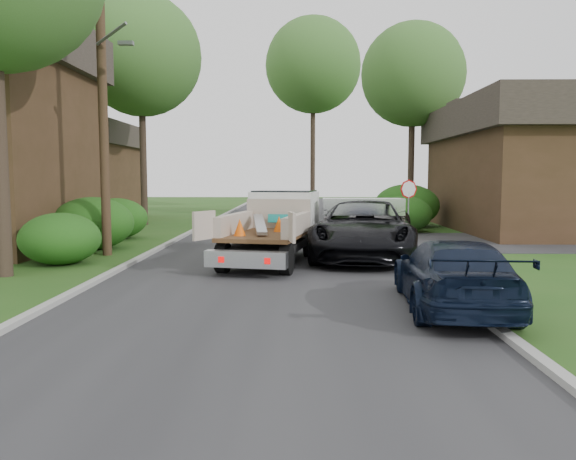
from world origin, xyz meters
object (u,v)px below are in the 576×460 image
(house_left_far, at_px, (70,170))
(navy_suv, at_px, (453,274))
(house_right, at_px, (551,165))
(stop_sign, at_px, (408,197))
(tree_center_far, at_px, (313,65))
(black_pickup, at_px, (364,229))
(utility_pole, at_px, (103,96))
(flatbed_truck, at_px, (277,222))
(tree_left_far, at_px, (141,56))
(tree_right_far, at_px, (413,75))

(house_left_far, bearing_deg, navy_suv, -54.77)
(house_left_far, height_order, house_right, house_right)
(stop_sign, distance_m, tree_center_far, 23.15)
(house_right, relative_size, black_pickup, 1.95)
(utility_pole, relative_size, navy_suv, 2.12)
(house_right, height_order, flatbed_truck, house_right)
(stop_sign, height_order, utility_pole, utility_pole)
(stop_sign, relative_size, house_left_far, 0.33)
(black_pickup, height_order, navy_suv, black_pickup)
(house_left_far, relative_size, tree_left_far, 0.62)
(utility_pole, bearing_deg, tree_right_far, 49.16)
(navy_suv, bearing_deg, stop_sign, -92.68)
(tree_right_far, relative_size, flatbed_truck, 1.92)
(stop_sign, height_order, navy_suv, stop_sign)
(black_pickup, bearing_deg, tree_center_far, 100.83)
(black_pickup, bearing_deg, stop_sign, 71.92)
(house_left_far, xyz_separation_m, tree_center_far, (15.50, 8.00, 7.93))
(tree_left_far, xyz_separation_m, tree_center_far, (9.50, 13.00, 2.00))
(utility_pole, distance_m, black_pickup, 9.43)
(house_right, height_order, tree_right_far, tree_right_far)
(utility_pole, bearing_deg, stop_sign, 20.62)
(house_left_far, xyz_separation_m, tree_left_far, (6.00, -5.00, 5.93))
(tree_center_far, height_order, navy_suv, tree_center_far)
(utility_pole, relative_size, house_right, 0.77)
(flatbed_truck, distance_m, black_pickup, 2.80)
(tree_right_far, xyz_separation_m, black_pickup, (-4.58, -15.50, -7.56))
(tree_right_far, xyz_separation_m, flatbed_truck, (-7.33, -15.90, -7.32))
(house_left_far, bearing_deg, tree_right_far, -5.44)
(stop_sign, xyz_separation_m, utility_pole, (-10.68, -4.02, 3.40))
(navy_suv, bearing_deg, house_right, -114.89)
(tree_left_far, relative_size, tree_center_far, 0.84)
(flatbed_truck, bearing_deg, black_pickup, 19.47)
(house_right, xyz_separation_m, tree_center_far, (-11.00, 16.00, 7.82))
(tree_left_far, distance_m, flatbed_truck, 16.92)
(tree_left_far, distance_m, tree_center_far, 16.22)
(navy_suv, bearing_deg, tree_left_far, -55.65)
(stop_sign, xyz_separation_m, tree_left_far, (-12.70, 8.00, 7.20))
(tree_center_far, bearing_deg, black_pickup, -87.93)
(black_pickup, bearing_deg, utility_pole, -174.52)
(house_left_far, relative_size, tree_right_far, 0.66)
(flatbed_truck, bearing_deg, stop_sign, 55.42)
(stop_sign, bearing_deg, utility_pole, -159.38)
(navy_suv, bearing_deg, tree_right_far, -95.08)
(utility_pole, distance_m, flatbed_truck, 6.98)
(stop_sign, height_order, black_pickup, stop_sign)
(stop_sign, xyz_separation_m, house_right, (7.80, 5.00, 1.38))
(house_right, bearing_deg, tree_center_far, 124.51)
(house_right, height_order, tree_left_far, tree_left_far)
(flatbed_truck, bearing_deg, utility_pole, -177.70)
(house_right, relative_size, tree_right_far, 1.13)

